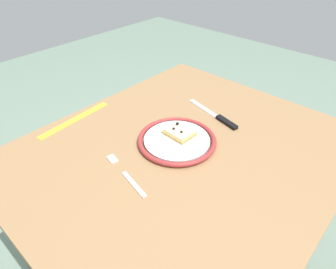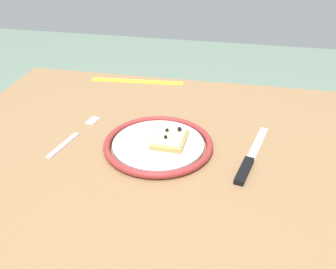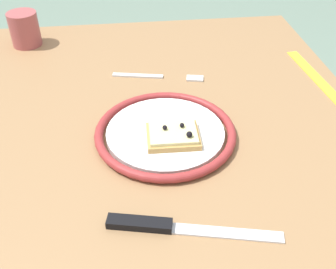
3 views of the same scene
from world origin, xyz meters
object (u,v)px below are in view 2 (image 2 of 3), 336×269
dining_table (151,188)px  fork (75,136)px  plate (158,145)px  knife (248,163)px  pizza_slice_near (170,139)px  measuring_tape (137,81)px

dining_table → fork: fork is taller
plate → fork: bearing=177.9°
dining_table → knife: bearing=2.5°
knife → pizza_slice_near: bearing=168.2°
plate → measuring_tape: size_ratio=0.88×
dining_table → plate: bearing=72.9°
pizza_slice_near → fork: (-0.23, -0.00, -0.02)m
pizza_slice_near → measuring_tape: (-0.17, 0.34, -0.02)m
plate → knife: plate is taller
plate → fork: (-0.20, 0.01, -0.01)m
knife → plate: bearing=172.6°
plate → fork: plate is taller
pizza_slice_near → plate: bearing=-156.0°
knife → dining_table: bearing=-177.5°
knife → measuring_tape: knife is taller
dining_table → pizza_slice_near: pizza_slice_near is taller
plate → fork: size_ratio=1.24×
plate → pizza_slice_near: bearing=24.0°
knife → fork: bearing=175.3°
pizza_slice_near → fork: pizza_slice_near is taller
dining_table → measuring_tape: bearing=109.1°
knife → measuring_tape: (-0.34, 0.37, -0.00)m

